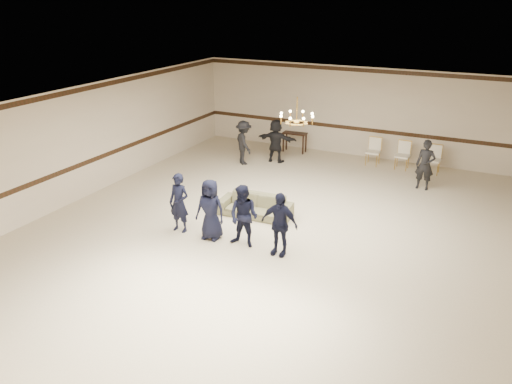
# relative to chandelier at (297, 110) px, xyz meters

# --- Properties ---
(room) EXTENTS (12.01, 14.01, 3.21)m
(room) POSITION_rel_chandelier_xyz_m (0.00, -1.00, -1.28)
(room) COLOR beige
(room) RESTS_ON ground
(chair_rail) EXTENTS (12.00, 0.02, 0.14)m
(chair_rail) POSITION_rel_chandelier_xyz_m (0.00, 5.99, -1.88)
(chair_rail) COLOR black
(chair_rail) RESTS_ON wall_back
(crown_molding) EXTENTS (12.00, 0.02, 0.14)m
(crown_molding) POSITION_rel_chandelier_xyz_m (0.00, 5.99, 0.21)
(crown_molding) COLOR black
(crown_molding) RESTS_ON wall_back
(chandelier) EXTENTS (0.94, 0.94, 0.89)m
(chandelier) POSITION_rel_chandelier_xyz_m (0.00, 0.00, 0.00)
(chandelier) COLOR #B88D3B
(chandelier) RESTS_ON ceiling
(boy_a) EXTENTS (0.55, 0.37, 1.51)m
(boy_a) POSITION_rel_chandelier_xyz_m (-2.21, -2.11, -2.12)
(boy_a) COLOR black
(boy_a) RESTS_ON floor
(boy_b) EXTENTS (0.76, 0.52, 1.51)m
(boy_b) POSITION_rel_chandelier_xyz_m (-1.31, -2.11, -2.12)
(boy_b) COLOR black
(boy_b) RESTS_ON floor
(boy_c) EXTENTS (0.74, 0.58, 1.51)m
(boy_c) POSITION_rel_chandelier_xyz_m (-0.41, -2.11, -2.12)
(boy_c) COLOR black
(boy_c) RESTS_ON floor
(boy_d) EXTENTS (0.89, 0.39, 1.51)m
(boy_d) POSITION_rel_chandelier_xyz_m (0.49, -2.11, -2.12)
(boy_d) COLOR black
(boy_d) RESTS_ON floor
(settee) EXTENTS (2.00, 0.89, 0.57)m
(settee) POSITION_rel_chandelier_xyz_m (-0.93, -0.46, -2.59)
(settee) COLOR #716F4B
(settee) RESTS_ON floor
(adult_left) EXTENTS (1.11, 1.09, 1.53)m
(adult_left) POSITION_rel_chandelier_xyz_m (-3.22, 3.28, -2.11)
(adult_left) COLOR black
(adult_left) RESTS_ON floor
(adult_mid) EXTENTS (1.44, 0.52, 1.53)m
(adult_mid) POSITION_rel_chandelier_xyz_m (-2.32, 3.98, -2.11)
(adult_mid) COLOR black
(adult_mid) RESTS_ON floor
(adult_right) EXTENTS (0.58, 0.40, 1.53)m
(adult_right) POSITION_rel_chandelier_xyz_m (2.78, 3.58, -2.11)
(adult_right) COLOR black
(adult_right) RESTS_ON floor
(banquet_chair_left) EXTENTS (0.48, 0.48, 0.94)m
(banquet_chair_left) POSITION_rel_chandelier_xyz_m (0.83, 5.16, -2.41)
(banquet_chair_left) COLOR #ECE2C7
(banquet_chair_left) RESTS_ON floor
(banquet_chair_mid) EXTENTS (0.48, 0.48, 0.94)m
(banquet_chair_mid) POSITION_rel_chandelier_xyz_m (1.83, 5.16, -2.41)
(banquet_chair_mid) COLOR #ECE2C7
(banquet_chair_mid) RESTS_ON floor
(banquet_chair_right) EXTENTS (0.46, 0.46, 0.94)m
(banquet_chair_right) POSITION_rel_chandelier_xyz_m (2.83, 5.16, -2.41)
(banquet_chair_right) COLOR #ECE2C7
(banquet_chair_right) RESTS_ON floor
(console_table) EXTENTS (0.90, 0.40, 0.75)m
(console_table) POSITION_rel_chandelier_xyz_m (-2.17, 5.36, -2.50)
(console_table) COLOR black
(console_table) RESTS_ON floor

